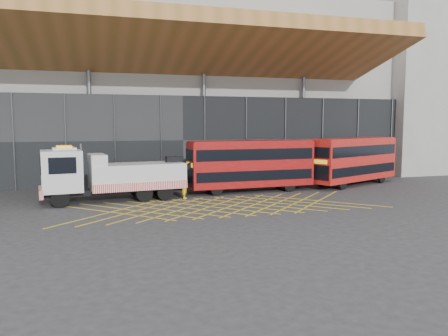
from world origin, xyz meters
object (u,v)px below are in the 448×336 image
object	(u,v)px
bus_towed	(251,163)
bus_second	(354,159)
worker	(185,187)
recovery_truck	(110,175)

from	to	relation	value
bus_towed	bus_second	world-z (taller)	bus_second
bus_second	worker	size ratio (longest dim) A/B	5.83
recovery_truck	worker	bearing A→B (deg)	-11.96
recovery_truck	worker	world-z (taller)	recovery_truck
recovery_truck	bus_towed	world-z (taller)	bus_towed
bus_towed	worker	bearing A→B (deg)	-164.78
bus_towed	bus_second	distance (m)	10.29
bus_second	worker	distance (m)	16.36
recovery_truck	worker	distance (m)	5.39
bus_towed	bus_second	xyz separation A→B (m)	(10.23, 1.16, 0.03)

